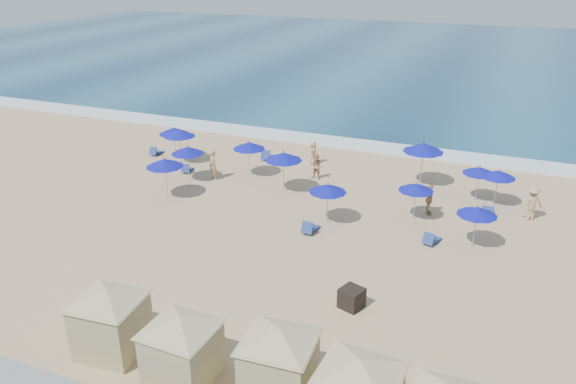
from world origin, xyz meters
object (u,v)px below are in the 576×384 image
at_px(beachgoer_0, 213,165).
at_px(cabana_2, 279,353).
at_px(umbrella_3, 187,150).
at_px(umbrella_11, 477,211).
at_px(umbrella_0, 179,133).
at_px(umbrella_5, 284,156).
at_px(umbrella_2, 174,131).
at_px(cabana_0, 109,312).
at_px(umbrella_7, 423,147).
at_px(beachgoer_2, 429,200).
at_px(umbrella_6, 328,188).
at_px(beachgoer_1, 317,167).
at_px(beachgoer_4, 313,153).
at_px(umbrella_8, 416,187).
at_px(umbrella_10, 498,174).
at_px(beachgoer_3, 532,203).
at_px(umbrella_1, 165,163).
at_px(umbrella_4, 249,145).
at_px(trash_bin, 352,298).
at_px(umbrella_9, 479,170).
at_px(cabana_1, 181,340).

bearing_deg(beachgoer_0, cabana_2, -21.01).
distance_m(umbrella_3, umbrella_11, 16.61).
xyz_separation_m(umbrella_0, umbrella_5, (7.98, -1.88, 0.10)).
xyz_separation_m(umbrella_2, umbrella_3, (2.87, -2.99, -0.02)).
height_order(cabana_0, umbrella_7, cabana_0).
distance_m(beachgoer_0, beachgoer_2, 12.74).
relative_size(umbrella_0, umbrella_6, 1.07).
distance_m(cabana_2, umbrella_5, 16.06).
bearing_deg(umbrella_0, beachgoer_1, 3.66).
bearing_deg(umbrella_0, umbrella_7, 7.56).
distance_m(umbrella_5, beachgoer_4, 5.06).
bearing_deg(umbrella_8, beachgoer_2, 56.46).
distance_m(umbrella_10, beachgoer_0, 16.06).
xyz_separation_m(umbrella_3, beachgoer_1, (6.94, 3.09, -1.12)).
relative_size(umbrella_2, umbrella_8, 1.10).
height_order(beachgoer_0, beachgoer_3, beachgoer_0).
distance_m(umbrella_7, umbrella_8, 4.80).
xyz_separation_m(cabana_2, beachgoer_0, (-10.67, 14.97, -0.64)).
xyz_separation_m(umbrella_8, beachgoer_2, (0.59, 0.88, -0.94)).
bearing_deg(umbrella_5, umbrella_7, 28.86).
height_order(umbrella_2, umbrella_11, umbrella_2).
bearing_deg(umbrella_1, umbrella_4, 59.32).
distance_m(umbrella_1, umbrella_8, 13.42).
bearing_deg(umbrella_4, cabana_0, -80.08).
height_order(umbrella_4, umbrella_7, umbrella_7).
height_order(cabana_0, umbrella_6, cabana_0).
distance_m(trash_bin, beachgoer_1, 13.31).
xyz_separation_m(umbrella_1, umbrella_10, (16.89, 5.76, -0.24)).
bearing_deg(umbrella_4, umbrella_10, 4.23).
height_order(trash_bin, umbrella_11, umbrella_11).
relative_size(umbrella_10, beachgoer_1, 1.31).
bearing_deg(beachgoer_2, beachgoer_1, 58.33).
bearing_deg(umbrella_7, cabana_0, -110.28).
bearing_deg(beachgoer_3, umbrella_10, -60.99).
xyz_separation_m(umbrella_1, umbrella_8, (13.20, 2.39, -0.28)).
height_order(umbrella_10, umbrella_11, umbrella_11).
distance_m(umbrella_4, umbrella_10, 14.14).
bearing_deg(umbrella_3, umbrella_0, 130.37).
bearing_deg(umbrella_1, umbrella_5, 29.86).
height_order(beachgoer_1, beachgoer_2, beachgoer_2).
bearing_deg(umbrella_7, umbrella_3, -160.71).
bearing_deg(beachgoer_3, umbrella_4, -28.07).
xyz_separation_m(cabana_0, beachgoer_1, (1.07, 17.54, -0.77)).
bearing_deg(umbrella_10, umbrella_4, -175.77).
relative_size(umbrella_5, umbrella_9, 1.19).
bearing_deg(cabana_1, umbrella_4, 109.20).
bearing_deg(umbrella_10, umbrella_5, -167.41).
distance_m(beachgoer_0, beachgoer_1, 6.18).
bearing_deg(umbrella_1, umbrella_9, 20.80).
relative_size(umbrella_1, beachgoer_2, 1.43).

